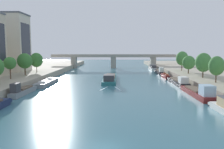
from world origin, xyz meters
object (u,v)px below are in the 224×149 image
tree_right_by_lamp (217,66)px  tree_right_end_of_row (182,58)px  moored_boat_right_lone (165,76)px  barge_midriver (110,78)px  tree_left_second (10,63)px  tree_right_far (203,62)px  moored_boat_right_end (199,92)px  moored_boat_right_second (178,82)px  bridge_far (113,59)px  tree_left_past_mid (25,61)px  tree_left_nearest (36,60)px  moored_boat_left_near (22,91)px  moored_boat_right_gap_after (153,68)px  moored_boat_left_gap_after (47,82)px  moored_boat_right_upstream (160,72)px  tree_right_midway (189,63)px

tree_right_by_lamp → tree_right_end_of_row: (0.53, 30.68, 0.54)m
moored_boat_right_lone → barge_midriver: bearing=-160.2°
tree_left_second → tree_right_far: tree_right_far is taller
moored_boat_right_end → tree_right_end_of_row: bearing=79.1°
moored_boat_right_second → tree_right_end_of_row: bearing=71.5°
moored_boat_right_end → bridge_far: size_ratio=0.24×
moored_boat_right_end → tree_right_by_lamp: (6.73, 7.10, 5.24)m
tree_right_end_of_row → moored_boat_right_lone: bearing=-140.1°
tree_left_past_mid → tree_left_nearest: bearing=89.0°
moored_boat_left_near → moored_boat_right_second: 42.31m
barge_midriver → tree_left_nearest: 28.41m
moored_boat_right_gap_after → bridge_far: bearing=147.6°
tree_left_past_mid → tree_right_far: tree_right_far is taller
moored_boat_right_lone → tree_left_second: size_ratio=1.69×
tree_right_by_lamp → barge_midriver: bearing=147.2°
moored_boat_left_near → moored_boat_left_gap_after: moored_boat_left_near is taller
moored_boat_left_near → tree_right_far: bearing=18.3°
moored_boat_right_upstream → tree_right_midway: tree_right_midway is taller
tree_left_past_mid → bridge_far: (27.60, 51.98, -1.73)m
moored_boat_right_upstream → moored_boat_left_gap_after: bearing=-143.5°
moored_boat_left_near → tree_right_by_lamp: tree_right_by_lamp is taller
tree_right_far → bridge_far: tree_right_far is taller
moored_boat_right_gap_after → bridge_far: (-19.46, 12.37, 3.71)m
tree_right_end_of_row → bridge_far: size_ratio=0.11×
moored_boat_right_end → moored_boat_left_gap_after: bearing=156.5°
moored_boat_left_near → tree_left_second: size_ratio=1.91×
moored_boat_right_upstream → tree_left_second: size_ratio=2.10×
moored_boat_right_lone → bridge_far: bearing=114.0°
moored_boat_left_gap_after → tree_right_end_of_row: 50.70m
moored_boat_left_gap_after → tree_right_far: size_ratio=2.19×
barge_midriver → moored_boat_right_second: size_ratio=1.52×
tree_left_nearest → bridge_far: size_ratio=0.10×
moored_boat_right_upstream → tree_left_nearest: (-47.03, -13.17, 5.45)m
moored_boat_left_gap_after → tree_right_by_lamp: size_ratio=2.39×
barge_midriver → moored_boat_left_gap_after: 19.93m
moored_boat_right_end → tree_left_past_mid: 52.22m
barge_midriver → moored_boat_left_gap_after: (-18.42, -7.60, -0.27)m
moored_boat_right_lone → tree_right_end_of_row: bearing=39.9°
moored_boat_left_gap_after → moored_boat_right_upstream: (38.70, 28.61, 0.37)m
moored_boat_right_end → moored_boat_right_lone: bearing=90.6°
moored_boat_right_upstream → tree_right_end_of_row: (7.01, -7.56, 5.79)m
tree_right_end_of_row → moored_boat_left_gap_after: bearing=-155.3°
bridge_far → tree_left_past_mid: bearing=-118.0°
moored_boat_left_near → bridge_far: bridge_far is taller
tree_right_by_lamp → moored_boat_right_lone: bearing=106.2°
moored_boat_right_second → moored_boat_left_near: bearing=-158.8°
tree_left_nearest → tree_right_end_of_row: (54.04, 5.61, 0.34)m
tree_right_far → tree_left_second: bearing=-175.8°
moored_boat_right_gap_after → tree_left_past_mid: (-47.07, -39.61, 5.45)m
moored_boat_right_second → moored_boat_right_lone: bearing=92.0°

